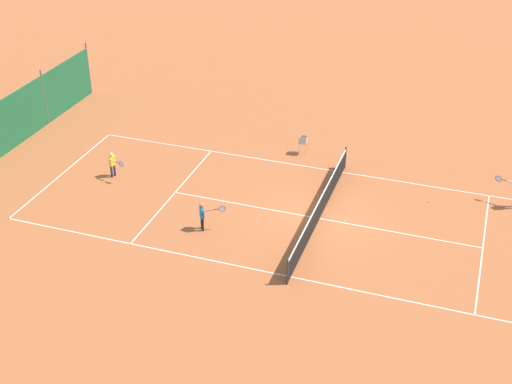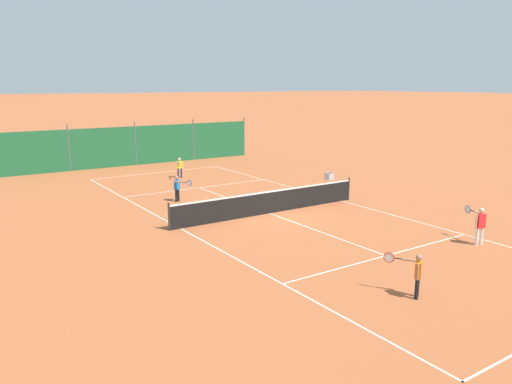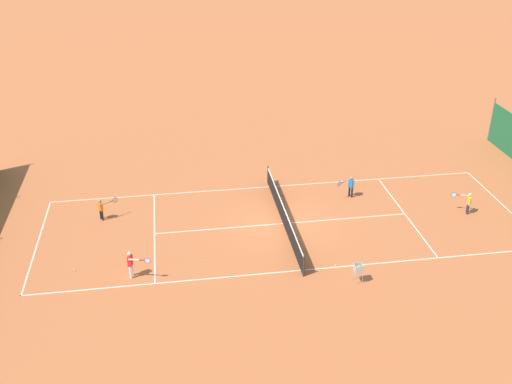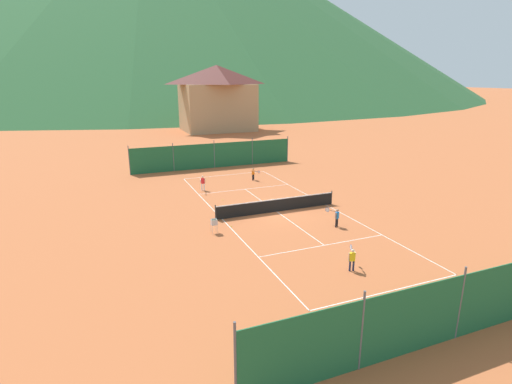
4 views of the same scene
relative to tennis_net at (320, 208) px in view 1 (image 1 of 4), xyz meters
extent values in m
plane|color=#B25B33|center=(0.00, 0.00, -0.50)|extent=(600.00, 600.00, 0.00)
cube|color=white|center=(0.00, -11.90, -0.50)|extent=(8.25, 0.05, 0.01)
cube|color=white|center=(-4.10, 0.00, -0.50)|extent=(0.05, 23.85, 0.01)
cube|color=white|center=(4.10, 0.00, -0.50)|extent=(0.05, 23.85, 0.01)
cube|color=white|center=(0.00, 6.40, -0.50)|extent=(8.20, 0.05, 0.01)
cube|color=white|center=(0.00, -6.40, -0.50)|extent=(8.20, 0.05, 0.01)
cube|color=white|center=(0.00, 0.00, -0.50)|extent=(0.05, 12.80, 0.01)
cylinder|color=#2D2D2D|center=(-4.55, 0.00, 0.03)|extent=(0.08, 0.08, 1.06)
cylinder|color=#2D2D2D|center=(4.55, 0.00, 0.03)|extent=(0.08, 0.08, 1.06)
cube|color=black|center=(0.00, 0.00, -0.04)|extent=(9.10, 0.02, 0.91)
cube|color=white|center=(0.00, 0.00, 0.43)|extent=(9.10, 0.04, 0.06)
cylinder|color=#59595E|center=(-8.60, -15.50, 0.95)|extent=(0.08, 0.08, 2.90)
cylinder|color=#59595E|center=(-4.30, -15.50, 0.95)|extent=(0.08, 0.08, 2.90)
cylinder|color=black|center=(2.20, -4.22, -0.22)|extent=(0.10, 0.10, 0.57)
cylinder|color=black|center=(2.36, -4.12, -0.22)|extent=(0.10, 0.10, 0.57)
cube|color=blue|center=(2.28, -4.17, 0.29)|extent=(0.32, 0.28, 0.44)
sphere|color=#A37556|center=(2.28, -4.17, 0.62)|extent=(0.17, 0.17, 0.17)
cylinder|color=#A37556|center=(2.13, -4.26, 0.29)|extent=(0.06, 0.06, 0.44)
cylinder|color=#A37556|center=(2.31, -3.89, 0.46)|extent=(0.28, 0.41, 0.06)
cylinder|color=black|center=(2.15, -3.62, 0.46)|extent=(0.13, 0.19, 0.03)
torus|color=#1E4CB2|center=(2.02, -3.41, 0.46)|extent=(0.17, 0.25, 0.28)
cylinder|color=silver|center=(2.02, -3.41, 0.46)|extent=(0.13, 0.22, 0.25)
cylinder|color=black|center=(-3.77, 6.87, 0.53)|extent=(0.08, 0.22, 0.03)
torus|color=#1E4CB2|center=(-3.83, 6.63, 0.53)|extent=(0.09, 0.28, 0.28)
cylinder|color=silver|center=(-3.83, 6.63, 0.53)|extent=(0.07, 0.24, 0.25)
cylinder|color=#23284C|center=(-0.50, -9.58, -0.22)|extent=(0.10, 0.10, 0.55)
cylinder|color=#23284C|center=(-0.33, -9.63, -0.22)|extent=(0.10, 0.10, 0.55)
cube|color=yellow|center=(-0.41, -9.60, 0.27)|extent=(0.30, 0.22, 0.43)
sphere|color=beige|center=(-0.41, -9.60, 0.59)|extent=(0.17, 0.17, 0.17)
cylinder|color=beige|center=(-0.57, -9.55, 0.27)|extent=(0.06, 0.06, 0.43)
cylinder|color=beige|center=(-0.19, -9.45, 0.43)|extent=(0.19, 0.43, 0.06)
cylinder|color=black|center=(-0.10, -9.15, 0.43)|extent=(0.08, 0.20, 0.03)
torus|color=#1E4CB2|center=(-0.02, -8.92, 0.43)|extent=(0.10, 0.28, 0.28)
cylinder|color=silver|center=(-0.02, -8.92, 0.43)|extent=(0.08, 0.24, 0.25)
sphere|color=#CCE033|center=(-2.75, 4.06, -0.47)|extent=(0.07, 0.07, 0.07)
sphere|color=#CCE033|center=(-3.99, -1.59, -0.47)|extent=(0.07, 0.07, 0.07)
cylinder|color=#B7B7BC|center=(-5.47, -2.36, -0.22)|extent=(0.02, 0.02, 0.55)
cylinder|color=#B7B7BC|center=(-5.13, -2.36, -0.22)|extent=(0.02, 0.02, 0.55)
cylinder|color=#B7B7BC|center=(-5.47, -2.02, -0.22)|extent=(0.02, 0.02, 0.55)
cylinder|color=#B7B7BC|center=(-5.13, -2.02, -0.22)|extent=(0.02, 0.02, 0.55)
cube|color=#B7B7BC|center=(-5.30, -2.19, 0.06)|extent=(0.34, 0.34, 0.02)
cube|color=#B7B7BC|center=(-5.30, -2.36, 0.22)|extent=(0.34, 0.02, 0.34)
cube|color=#B7B7BC|center=(-5.30, -2.02, 0.22)|extent=(0.34, 0.02, 0.34)
cube|color=#B7B7BC|center=(-5.47, -2.19, 0.22)|extent=(0.02, 0.34, 0.34)
cube|color=#B7B7BC|center=(-5.13, -2.19, 0.22)|extent=(0.02, 0.34, 0.34)
sphere|color=#CCE033|center=(-5.30, -2.22, 0.10)|extent=(0.07, 0.07, 0.07)
sphere|color=#CCE033|center=(-5.16, -2.11, 0.10)|extent=(0.07, 0.07, 0.07)
sphere|color=#CCE033|center=(-5.39, -2.30, 0.10)|extent=(0.07, 0.07, 0.07)
sphere|color=#CCE033|center=(-5.21, -2.28, 0.10)|extent=(0.07, 0.07, 0.07)
sphere|color=#CCE033|center=(-5.32, -2.17, 0.10)|extent=(0.07, 0.07, 0.07)
sphere|color=#CCE033|center=(-5.31, -2.31, 0.10)|extent=(0.07, 0.07, 0.07)
sphere|color=#CCE033|center=(-5.23, -2.07, 0.16)|extent=(0.07, 0.07, 0.07)
sphere|color=#CCE033|center=(-5.18, -2.15, 0.16)|extent=(0.07, 0.07, 0.07)
sphere|color=#CCE033|center=(-5.26, -2.28, 0.16)|extent=(0.07, 0.07, 0.07)
sphere|color=#CCE033|center=(-5.21, -2.16, 0.16)|extent=(0.07, 0.07, 0.07)
sphere|color=#CCE033|center=(-5.36, -2.09, 0.16)|extent=(0.07, 0.07, 0.07)
sphere|color=#CCE033|center=(-5.16, -2.21, 0.16)|extent=(0.07, 0.07, 0.07)
sphere|color=#CCE033|center=(-5.17, -2.29, 0.21)|extent=(0.07, 0.07, 0.07)
sphere|color=#CCE033|center=(-5.33, -2.16, 0.21)|extent=(0.07, 0.07, 0.07)
sphere|color=#CCE033|center=(-5.30, -2.17, 0.21)|extent=(0.07, 0.07, 0.07)
sphere|color=#CCE033|center=(-5.36, -2.25, 0.21)|extent=(0.07, 0.07, 0.07)
sphere|color=#CCE033|center=(-5.35, -2.19, 0.21)|extent=(0.07, 0.07, 0.07)
sphere|color=#CCE033|center=(-5.21, -2.20, 0.21)|extent=(0.07, 0.07, 0.07)
camera|label=1|loc=(23.82, 5.47, 15.05)|focal=50.00mm
camera|label=2|loc=(11.78, 16.58, 4.82)|focal=35.00mm
camera|label=3|loc=(-25.35, 5.30, 14.84)|focal=42.00mm
camera|label=4|loc=(-11.63, -24.44, 8.82)|focal=28.00mm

